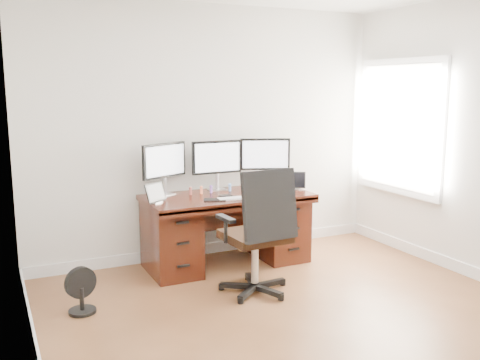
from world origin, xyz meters
name	(u,v)px	position (x,y,z in m)	size (l,w,h in m)	color
ground	(326,336)	(0.00, 0.00, 0.00)	(4.50, 4.50, 0.00)	brown
back_wall	(210,133)	(0.00, 2.25, 1.35)	(4.00, 0.10, 2.70)	silver
desk	(226,227)	(0.00, 1.83, 0.40)	(1.70, 0.80, 0.75)	#39150B
office_chair	(258,253)	(-0.08, 0.96, 0.38)	(0.67, 0.65, 1.15)	black
floor_fan	(81,291)	(-1.58, 1.22, 0.19)	(0.27, 0.23, 0.39)	black
monitor_left	(164,162)	(-0.58, 2.07, 1.09)	(0.52, 0.26, 0.53)	silver
monitor_center	(217,159)	(0.00, 2.07, 1.09)	(0.55, 0.14, 0.53)	silver
monitor_right	(265,156)	(0.58, 2.07, 1.09)	(0.52, 0.24, 0.53)	silver
tablet_left	(156,194)	(-0.77, 1.75, 0.84)	(0.24, 0.18, 0.19)	silver
tablet_right	(295,181)	(0.77, 1.75, 0.84)	(0.24, 0.18, 0.19)	silver
keyboard	(232,198)	(-0.05, 1.58, 0.76)	(0.27, 0.12, 0.01)	silver
trackpad	(258,194)	(0.29, 1.67, 0.76)	(0.12, 0.12, 0.01)	silver
drawing_tablet	(215,200)	(-0.22, 1.60, 0.76)	(0.21, 0.13, 0.01)	black
phone	(226,196)	(-0.05, 1.74, 0.76)	(0.13, 0.07, 0.01)	black
figurine_brown	(191,190)	(-0.35, 1.95, 0.80)	(0.03, 0.03, 0.09)	#924E46
figurine_orange	(201,189)	(-0.23, 1.95, 0.80)	(0.03, 0.03, 0.09)	#F2895A
figurine_purple	(211,189)	(-0.12, 1.95, 0.80)	(0.03, 0.03, 0.09)	#996DDA
figurine_blue	(230,187)	(0.10, 1.95, 0.80)	(0.03, 0.03, 0.09)	#6CA4F0
figurine_yellow	(243,186)	(0.25, 1.95, 0.80)	(0.03, 0.03, 0.09)	#CABD59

